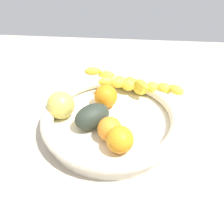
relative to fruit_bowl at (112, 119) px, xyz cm
name	(u,v)px	position (x,y,z in cm)	size (l,w,h in cm)	color
kitchen_counter	(112,132)	(0.00, 0.00, -4.53)	(120.00, 120.00, 3.00)	#B4A797
fruit_bowl	(112,119)	(0.00, 0.00, 0.00)	(37.11, 37.11, 5.87)	beige
banana_draped_left	(141,86)	(-7.42, -12.31, 2.71)	(25.13, 8.85, 6.07)	yellow
banana_draped_right	(119,80)	(-0.68, -15.55, 2.65)	(20.41, 11.04, 5.95)	yellow
orange_front	(106,96)	(2.30, -6.48, 2.67)	(6.51, 6.51, 6.51)	orange
orange_mid_left	(120,140)	(-2.66, 10.06, 2.65)	(6.47, 6.47, 6.47)	orange
orange_mid_right	(110,129)	(-0.02, 6.48, 2.42)	(6.01, 6.01, 6.01)	orange
avocado_dark	(92,116)	(4.82, 2.32, 2.52)	(9.62, 6.34, 6.21)	#2E362B
apple_yellow	(61,105)	(13.63, -0.89, 3.07)	(7.32, 7.32, 7.32)	#D6C452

